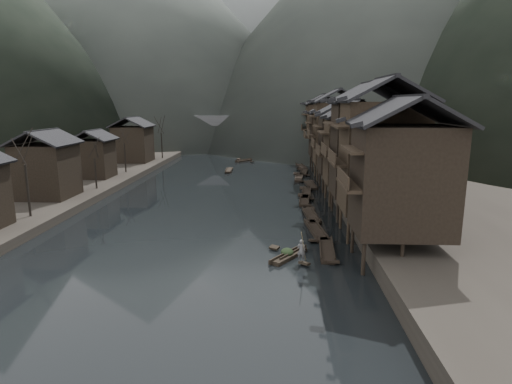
{
  "coord_description": "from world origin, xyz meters",
  "views": [
    {
      "loc": [
        7.81,
        -40.43,
        12.57
      ],
      "look_at": [
        5.4,
        6.89,
        2.5
      ],
      "focal_mm": 30.0,
      "sensor_mm": 36.0,
      "label": 1
    }
  ],
  "objects": [
    {
      "name": "stilt_houses",
      "position": [
        17.28,
        19.02,
        8.72
      ],
      "size": [
        9.0,
        67.6,
        14.94
      ],
      "color": "black",
      "rests_on": "ground"
    },
    {
      "name": "hero_sampan",
      "position": [
        8.8,
        -7.11,
        0.2
      ],
      "size": [
        3.35,
        4.46,
        0.43
      ],
      "color": "black",
      "rests_on": "water"
    },
    {
      "name": "bare_trees",
      "position": [
        -17.0,
        16.25,
        6.55
      ],
      "size": [
        3.85,
        62.49,
        7.7
      ],
      "color": "black",
      "rests_on": "left_bank"
    },
    {
      "name": "bamboo_pole",
      "position": [
        9.94,
        -8.51,
        3.94
      ],
      "size": [
        0.64,
        2.19,
        3.35
      ],
      "primitive_type": "cylinder",
      "rotation": [
        0.58,
        0.0,
        -0.26
      ],
      "color": "#8C7A51",
      "rests_on": "boatman"
    },
    {
      "name": "right_bank",
      "position": [
        35.0,
        40.0,
        0.9
      ],
      "size": [
        40.0,
        200.0,
        1.8
      ],
      "primitive_type": "cube",
      "color": "#2D2823",
      "rests_on": "ground"
    },
    {
      "name": "midriver_boats",
      "position": [
        -0.06,
        43.83,
        0.2
      ],
      "size": [
        4.68,
        18.84,
        0.44
      ],
      "color": "black",
      "rests_on": "water"
    },
    {
      "name": "hills",
      "position": [
        6.26,
        170.55,
        55.01
      ],
      "size": [
        320.0,
        380.0,
        124.34
      ],
      "color": "black",
      "rests_on": "ground"
    },
    {
      "name": "stone_bridge",
      "position": [
        -0.0,
        72.0,
        5.11
      ],
      "size": [
        40.0,
        6.0,
        9.0
      ],
      "color": "#4C4C4F",
      "rests_on": "ground"
    },
    {
      "name": "moored_sampans",
      "position": [
        11.93,
        18.36,
        0.2
      ],
      "size": [
        3.14,
        54.89,
        0.47
      ],
      "color": "black",
      "rests_on": "water"
    },
    {
      "name": "left_houses",
      "position": [
        -20.5,
        20.12,
        5.66
      ],
      "size": [
        8.1,
        53.2,
        8.73
      ],
      "color": "black",
      "rests_on": "left_bank"
    },
    {
      "name": "left_bank",
      "position": [
        -35.0,
        40.0,
        0.6
      ],
      "size": [
        40.0,
        200.0,
        1.2
      ],
      "primitive_type": "cube",
      "color": "#2D2823",
      "rests_on": "ground"
    },
    {
      "name": "water",
      "position": [
        0.0,
        0.0,
        0.0
      ],
      "size": [
        300.0,
        300.0,
        0.0
      ],
      "primitive_type": "plane",
      "color": "black",
      "rests_on": "ground"
    },
    {
      "name": "cargo_heap",
      "position": [
        8.68,
        -6.92,
        0.75
      ],
      "size": [
        1.06,
        1.39,
        0.64
      ],
      "primitive_type": "ellipsoid",
      "color": "black",
      "rests_on": "hero_sampan"
    },
    {
      "name": "boatman",
      "position": [
        9.74,
        -8.51,
        1.35
      ],
      "size": [
        0.75,
        0.58,
        1.83
      ],
      "primitive_type": "imported",
      "rotation": [
        0.0,
        0.0,
        2.92
      ],
      "color": "slate",
      "rests_on": "hero_sampan"
    }
  ]
}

